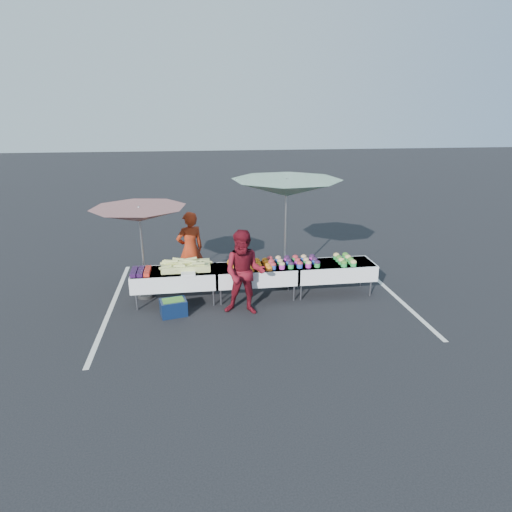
{
  "coord_description": "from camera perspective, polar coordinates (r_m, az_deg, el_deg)",
  "views": [
    {
      "loc": [
        -1.27,
        -8.91,
        4.03
      ],
      "look_at": [
        0.0,
        0.0,
        1.0
      ],
      "focal_mm": 30.0,
      "sensor_mm": 36.0,
      "label": 1
    }
  ],
  "objects": [
    {
      "name": "stripe_left",
      "position": [
        9.97,
        -18.65,
        -6.28
      ],
      "size": [
        0.1,
        5.0,
        0.0
      ],
      "primitive_type": "cube",
      "color": "silver",
      "rests_on": "ground"
    },
    {
      "name": "table_center",
      "position": [
        9.64,
        0.0,
        -2.35
      ],
      "size": [
        1.86,
        0.81,
        0.75
      ],
      "color": "white",
      "rests_on": "ground"
    },
    {
      "name": "table_right",
      "position": [
        10.04,
        10.23,
        -1.79
      ],
      "size": [
        1.86,
        0.81,
        0.75
      ],
      "color": "white",
      "rests_on": "ground"
    },
    {
      "name": "corn_pile",
      "position": [
        9.51,
        -9.37,
        -1.27
      ],
      "size": [
        1.16,
        0.57,
        0.26
      ],
      "color": "#BBC364",
      "rests_on": "table_left"
    },
    {
      "name": "storage_bin",
      "position": [
        9.13,
        -10.94,
        -6.71
      ],
      "size": [
        0.6,
        0.48,
        0.35
      ],
      "rotation": [
        0.0,
        0.0,
        0.21
      ],
      "color": "#0A1936",
      "rests_on": "ground"
    },
    {
      "name": "table_left",
      "position": [
        9.57,
        -10.74,
        -2.85
      ],
      "size": [
        1.86,
        0.81,
        0.75
      ],
      "color": "white",
      "rests_on": "ground"
    },
    {
      "name": "bean_baskets",
      "position": [
        10.03,
        11.74,
        -0.45
      ],
      "size": [
        0.36,
        0.68,
        0.15
      ],
      "color": "green",
      "rests_on": "table_right"
    },
    {
      "name": "umbrella_left",
      "position": [
        9.63,
        -15.31,
        5.28
      ],
      "size": [
        2.49,
        2.49,
        2.12
      ],
      "rotation": [
        0.0,
        0.0,
        0.23
      ],
      "color": "black",
      "rests_on": "ground"
    },
    {
      "name": "berry_punnets",
      "position": [
        9.51,
        -15.11,
        -2.0
      ],
      "size": [
        0.4,
        0.54,
        0.08
      ],
      "color": "black",
      "rests_on": "table_left"
    },
    {
      "name": "carrot_bowls",
      "position": [
        9.54,
        -0.88,
        -1.2
      ],
      "size": [
        0.95,
        0.69,
        0.11
      ],
      "color": "orange",
      "rests_on": "table_center"
    },
    {
      "name": "ground",
      "position": [
        9.86,
        0.0,
        -5.51
      ],
      "size": [
        80.0,
        80.0,
        0.0
      ],
      "primitive_type": "plane",
      "color": "black"
    },
    {
      "name": "customer",
      "position": [
        8.79,
        -1.56,
        -2.26
      ],
      "size": [
        1.02,
        0.88,
        1.8
      ],
      "primitive_type": "imported",
      "rotation": [
        0.0,
        0.0,
        -0.25
      ],
      "color": "maroon",
      "rests_on": "ground"
    },
    {
      "name": "umbrella_right",
      "position": [
        9.93,
        4.09,
        8.95
      ],
      "size": [
        3.12,
        3.12,
        2.62
      ],
      "rotation": [
        0.0,
        0.0,
        -0.26
      ],
      "color": "black",
      "rests_on": "ground"
    },
    {
      "name": "plastic_bags",
      "position": [
        9.21,
        -9.02,
        -2.34
      ],
      "size": [
        0.3,
        0.25,
        0.05
      ],
      "primitive_type": "cube",
      "color": "white",
      "rests_on": "table_left"
    },
    {
      "name": "vendor",
      "position": [
        10.37,
        -8.75,
        0.91
      ],
      "size": [
        0.78,
        0.66,
        1.83
      ],
      "primitive_type": "imported",
      "rotation": [
        0.0,
        0.0,
        3.53
      ],
      "color": "#9B2B11",
      "rests_on": "ground"
    },
    {
      "name": "potato_cups",
      "position": [
        9.7,
        4.98,
        -0.72
      ],
      "size": [
        1.14,
        0.58,
        0.16
      ],
      "color": "#2647B2",
      "rests_on": "table_right"
    },
    {
      "name": "stripe_right",
      "position": [
        10.75,
        17.18,
        -4.27
      ],
      "size": [
        0.1,
        5.0,
        0.0
      ],
      "primitive_type": "cube",
      "color": "silver",
      "rests_on": "ground"
    }
  ]
}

